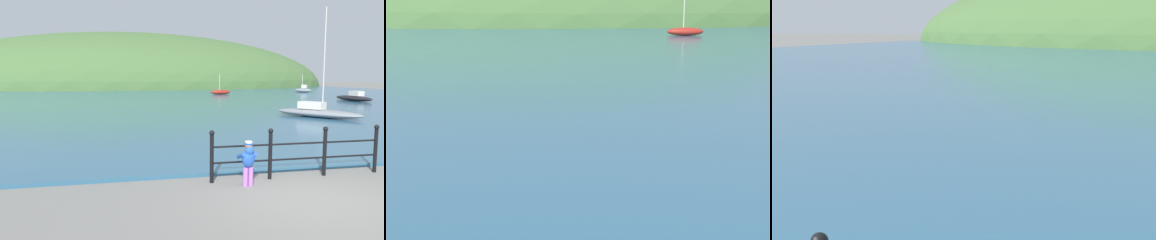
{
  "view_description": "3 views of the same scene",
  "coord_description": "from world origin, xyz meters",
  "views": [
    {
      "loc": [
        -3.86,
        -6.48,
        2.44
      ],
      "look_at": [
        -1.47,
        4.09,
        1.13
      ],
      "focal_mm": 35.0,
      "sensor_mm": 36.0,
      "label": 1
    },
    {
      "loc": [
        -0.39,
        1.29,
        1.99
      ],
      "look_at": [
        0.05,
        7.2,
        0.73
      ],
      "focal_mm": 50.0,
      "sensor_mm": 36.0,
      "label": 2
    },
    {
      "loc": [
        3.72,
        -0.97,
        2.58
      ],
      "look_at": [
        0.05,
        5.66,
        1.2
      ],
      "focal_mm": 50.0,
      "sensor_mm": 36.0,
      "label": 3
    }
  ],
  "objects": []
}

